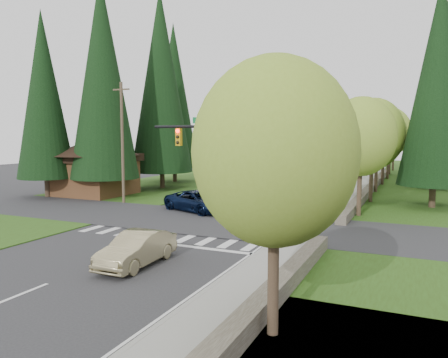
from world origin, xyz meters
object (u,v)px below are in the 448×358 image
Objects in this scene: parked_car_b at (337,186)px; parked_car_d at (350,172)px; parked_car_a at (306,200)px; sedan_champagne at (137,249)px; parked_car_c at (335,177)px; suv_navy at (199,201)px; parked_car_e at (349,171)px.

parked_car_d reaches higher than parked_car_b.
sedan_champagne is at bearing -103.14° from parked_car_a.
parked_car_c reaches higher than parked_car_a.
parked_car_a is (7.08, 4.03, -0.05)m from suv_navy.
parked_car_a is at bearing 77.48° from sedan_champagne.
suv_navy is at bearing 104.62° from sedan_champagne.
parked_car_c reaches higher than parked_car_d.
parked_car_c is 1.06× the size of parked_car_e.
sedan_champagne is 0.90× the size of parked_car_c.
parked_car_c is 8.02m from parked_car_d.
parked_car_a is (3.41, 16.99, 0.00)m from sedan_champagne.
sedan_champagne is at bearing -143.19° from suv_navy.
parked_car_b is (7.52, 15.03, -0.12)m from suv_navy.
parked_car_b is at bearing -90.81° from parked_car_e.
parked_car_d is 2.77m from parked_car_e.
suv_navy is at bearing -99.99° from parked_car_c.
parked_car_b is at bearing -85.93° from parked_car_d.
parked_car_a is at bearing -88.19° from parked_car_d.
parked_car_a is 11.00m from parked_car_b.
parked_car_d is at bearing 91.22° from parked_car_c.
parked_car_d is (-0.81, 15.12, 0.12)m from parked_car_b.
parked_car_b is (0.44, 11.00, -0.07)m from parked_car_a.
parked_car_d is (-0.37, 26.12, 0.05)m from parked_car_a.
suv_navy is 8.14m from parked_car_a.
parked_car_b is at bearing 85.90° from parked_car_a.
parked_car_d is at bearing 85.72° from parked_car_b.
sedan_champagne is 35.19m from parked_car_c.
parked_car_d is at bearing -83.73° from parked_car_e.
suv_navy is 1.23× the size of parked_car_d.
sedan_champagne is 0.79× the size of suv_navy.
sedan_champagne reaches higher than parked_car_e.
parked_car_e is (-0.55, 2.71, -0.11)m from parked_car_d.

